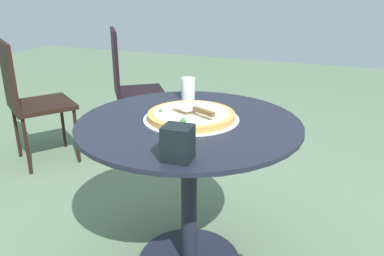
% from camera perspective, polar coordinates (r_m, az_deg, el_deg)
% --- Properties ---
extents(patio_table, '(0.92, 0.92, 0.71)m').
position_cam_1_polar(patio_table, '(1.69, -0.43, -4.85)').
color(patio_table, black).
rests_on(patio_table, ground).
extents(pizza_on_tray, '(0.40, 0.40, 0.05)m').
position_cam_1_polar(pizza_on_tray, '(1.63, -0.01, 1.78)').
color(pizza_on_tray, silver).
rests_on(pizza_on_tray, patio_table).
extents(pizza_server, '(0.14, 0.21, 0.02)m').
position_cam_1_polar(pizza_server, '(1.59, 0.46, 2.70)').
color(pizza_server, silver).
rests_on(pizza_server, pizza_on_tray).
extents(drinking_cup, '(0.07, 0.07, 0.10)m').
position_cam_1_polar(drinking_cup, '(1.91, -0.57, 5.74)').
color(drinking_cup, silver).
rests_on(drinking_cup, patio_table).
extents(napkin_dispenser, '(0.08, 0.10, 0.12)m').
position_cam_1_polar(napkin_dispenser, '(1.25, -2.05, -2.21)').
color(napkin_dispenser, black).
rests_on(napkin_dispenser, patio_table).
extents(patio_chair_near, '(0.56, 0.56, 0.88)m').
position_cam_1_polar(patio_chair_near, '(2.94, -22.55, 4.36)').
color(patio_chair_near, black).
rests_on(patio_chair_near, ground).
extents(patio_chair_corner, '(0.50, 0.50, 0.92)m').
position_cam_1_polar(patio_chair_corner, '(3.04, -9.07, 6.62)').
color(patio_chair_corner, black).
rests_on(patio_chair_corner, ground).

